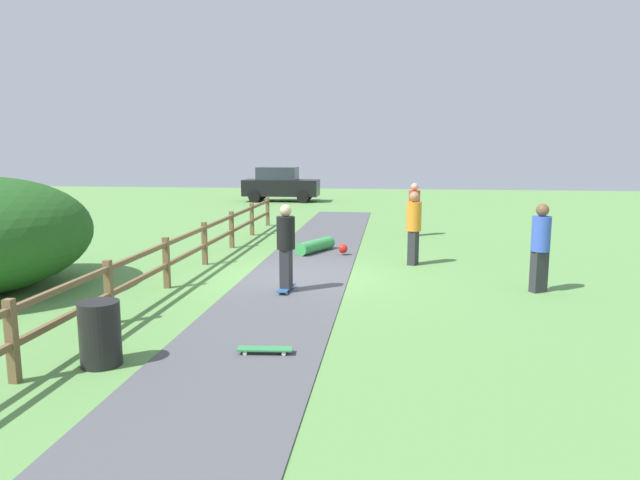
{
  "coord_description": "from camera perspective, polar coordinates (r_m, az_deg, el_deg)",
  "views": [
    {
      "loc": [
        2.13,
        -12.98,
        2.97
      ],
      "look_at": [
        0.62,
        -0.62,
        1.0
      ],
      "focal_mm": 32.69,
      "sensor_mm": 36.0,
      "label": 1
    }
  ],
  "objects": [
    {
      "name": "ground_plane",
      "position": [
        13.48,
        -2.31,
        -3.74
      ],
      "size": [
        60.0,
        60.0,
        0.0
      ],
      "primitive_type": "plane",
      "color": "#60934C"
    },
    {
      "name": "asphalt_path",
      "position": [
        13.48,
        -2.31,
        -3.7
      ],
      "size": [
        2.4,
        28.0,
        0.02
      ],
      "primitive_type": "cube",
      "color": "#515156",
      "rests_on": "ground_plane"
    },
    {
      "name": "wooden_fence",
      "position": [
        14.0,
        -12.88,
        -0.7
      ],
      "size": [
        0.12,
        18.12,
        1.1
      ],
      "color": "brown",
      "rests_on": "ground_plane"
    },
    {
      "name": "trash_bin",
      "position": [
        8.64,
        -20.73,
        -8.57
      ],
      "size": [
        0.56,
        0.56,
        0.9
      ],
      "primitive_type": "cylinder",
      "color": "black",
      "rests_on": "ground_plane"
    },
    {
      "name": "skater_riding",
      "position": [
        12.0,
        -3.34,
        -0.33
      ],
      "size": [
        0.41,
        0.81,
        1.81
      ],
      "color": "#265999",
      "rests_on": "asphalt_path"
    },
    {
      "name": "skater_fallen",
      "position": [
        16.63,
        -0.23,
        -0.59
      ],
      "size": [
        1.44,
        1.58,
        0.36
      ],
      "color": "green",
      "rests_on": "asphalt_path"
    },
    {
      "name": "skateboard_loose",
      "position": [
        8.62,
        -5.41,
        -10.59
      ],
      "size": [
        0.81,
        0.27,
        0.08
      ],
      "color": "#338C4C",
      "rests_on": "asphalt_path"
    },
    {
      "name": "bystander_red",
      "position": [
        20.04,
        9.21,
        3.24
      ],
      "size": [
        0.52,
        0.52,
        1.81
      ],
      "color": "#2D2D33",
      "rests_on": "ground_plane"
    },
    {
      "name": "bystander_orange",
      "position": [
        15.03,
        9.16,
        1.53
      ],
      "size": [
        0.49,
        0.49,
        1.88
      ],
      "color": "#2D2D33",
      "rests_on": "ground_plane"
    },
    {
      "name": "bystander_blue",
      "position": [
        12.82,
        20.79,
        -0.31
      ],
      "size": [
        0.52,
        0.52,
        1.85
      ],
      "color": "#2D2D33",
      "rests_on": "ground_plane"
    },
    {
      "name": "parked_car_black",
      "position": [
        32.88,
        -3.91,
        5.46
      ],
      "size": [
        4.21,
        2.02,
        1.92
      ],
      "color": "black",
      "rests_on": "ground_plane"
    }
  ]
}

